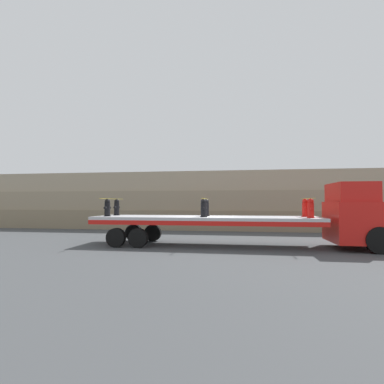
% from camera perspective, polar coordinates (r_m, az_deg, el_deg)
% --- Properties ---
extents(ground_plane, '(120.00, 120.00, 0.00)m').
position_cam_1_polar(ground_plane, '(14.27, 2.49, -10.15)').
color(ground_plane, '#3F4244').
extents(rock_cliff, '(60.00, 3.30, 4.29)m').
position_cam_1_polar(rock_cliff, '(22.71, 4.97, -1.65)').
color(rock_cliff, '#84755B').
rests_on(rock_cliff, ground_plane).
extents(truck_cab, '(2.23, 2.68, 2.87)m').
position_cam_1_polar(truck_cab, '(14.93, 29.04, -4.00)').
color(truck_cab, red).
rests_on(truck_cab, ground_plane).
extents(flatbed_trailer, '(10.45, 2.60, 1.36)m').
position_cam_1_polar(flatbed_trailer, '(14.24, -0.06, -5.63)').
color(flatbed_trailer, '#B2B2B7').
rests_on(flatbed_trailer, ground_plane).
extents(fire_hydrant_black_near_0, '(0.33, 0.58, 0.84)m').
position_cam_1_polar(fire_hydrant_black_near_0, '(14.86, -15.83, -2.92)').
color(fire_hydrant_black_near_0, black).
rests_on(fire_hydrant_black_near_0, flatbed_trailer).
extents(fire_hydrant_black_far_0, '(0.33, 0.58, 0.84)m').
position_cam_1_polar(fire_hydrant_black_far_0, '(15.86, -14.15, -2.86)').
color(fire_hydrant_black_far_0, black).
rests_on(fire_hydrant_black_far_0, flatbed_trailer).
extents(fire_hydrant_black_near_1, '(0.33, 0.58, 0.84)m').
position_cam_1_polar(fire_hydrant_black_near_1, '(13.58, 2.21, -3.09)').
color(fire_hydrant_black_near_1, black).
rests_on(fire_hydrant_black_near_1, flatbed_trailer).
extents(fire_hydrant_black_far_1, '(0.33, 0.58, 0.84)m').
position_cam_1_polar(fire_hydrant_black_far_1, '(14.67, 2.72, -3.00)').
color(fire_hydrant_black_far_1, black).
rests_on(fire_hydrant_black_far_1, flatbed_trailer).
extents(fire_hydrant_red_near_2, '(0.33, 0.58, 0.84)m').
position_cam_1_polar(fire_hydrant_red_near_2, '(13.81, 21.67, -2.93)').
color(fire_hydrant_red_near_2, red).
rests_on(fire_hydrant_red_near_2, flatbed_trailer).
extents(fire_hydrant_red_far_2, '(0.33, 0.58, 0.84)m').
position_cam_1_polar(fire_hydrant_red_far_2, '(14.89, 20.74, -2.86)').
color(fire_hydrant_red_far_2, red).
rests_on(fire_hydrant_red_far_2, flatbed_trailer).
extents(cargo_strap_rear, '(0.05, 2.70, 0.01)m').
position_cam_1_polar(cargo_strap_rear, '(15.35, -14.95, -1.26)').
color(cargo_strap_rear, yellow).
rests_on(cargo_strap_rear, fire_hydrant_black_near_0).
extents(cargo_strap_middle, '(0.05, 2.70, 0.01)m').
position_cam_1_polar(cargo_strap_middle, '(14.12, 2.48, -1.27)').
color(cargo_strap_middle, yellow).
rests_on(cargo_strap_middle, fire_hydrant_black_near_1).
extents(cargo_strap_front, '(0.05, 2.70, 0.01)m').
position_cam_1_polar(cargo_strap_front, '(14.35, 21.17, -1.15)').
color(cargo_strap_front, yellow).
rests_on(cargo_strap_front, fire_hydrant_red_near_2).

